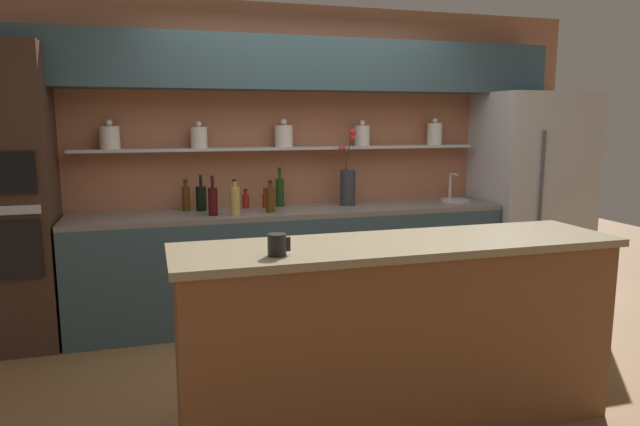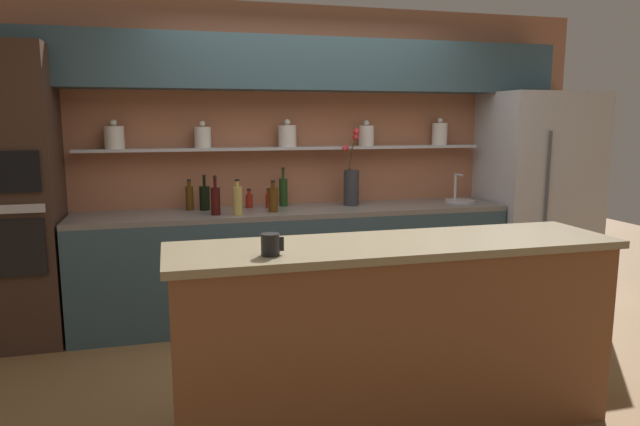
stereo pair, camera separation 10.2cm
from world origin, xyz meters
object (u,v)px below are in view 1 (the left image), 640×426
sink_fixture (455,198)px  oven_tower (2,199)px  refrigerator (530,196)px  bottle_wine_1 (213,201)px  bottle_wine_2 (280,192)px  bottle_spirit_6 (186,198)px  bottle_sauce_7 (265,200)px  bottle_spirit_5 (271,199)px  bottle_sauce_3 (246,200)px  flower_vase (348,183)px  bottle_spirit_0 (235,200)px  coffee_mug (277,245)px  bottle_wine_4 (201,198)px

sink_fixture → oven_tower: bearing=-179.8°
refrigerator → bottle_wine_1: refrigerator is taller
bottle_wine_2 → bottle_spirit_6: bearing=-178.3°
bottle_spirit_6 → bottle_sauce_7: (0.64, -0.03, -0.04)m
sink_fixture → bottle_spirit_5: size_ratio=1.05×
bottle_sauce_3 → bottle_spirit_5: size_ratio=0.63×
flower_vase → bottle_spirit_0: size_ratio=2.36×
refrigerator → bottle_sauce_7: 2.47m
bottle_spirit_6 → coffee_mug: bottle_spirit_6 is taller
oven_tower → refrigerator: bearing=-0.5°
refrigerator → bottle_sauce_7: refrigerator is taller
oven_tower → sink_fixture: oven_tower is taller
oven_tower → bottle_sauce_7: bearing=3.7°
flower_vase → bottle_wine_1: 1.19m
coffee_mug → bottle_sauce_3: bearing=84.7°
bottle_wine_2 → refrigerator: bearing=-5.4°
bottle_wine_2 → oven_tower: bearing=-175.0°
oven_tower → bottle_wine_4: (1.40, 0.13, -0.06)m
bottle_spirit_0 → sink_fixture: bearing=5.3°
refrigerator → bottle_wine_1: size_ratio=6.18×
bottle_wine_2 → bottle_sauce_3: size_ratio=2.05×
oven_tower → bottle_wine_2: (2.06, 0.18, -0.04)m
bottle_spirit_6 → sink_fixture: bearing=-3.5°
flower_vase → bottle_spirit_6: size_ratio=2.60×
refrigerator → oven_tower: bearing=179.5°
refrigerator → sink_fixture: (-0.76, 0.05, 0.00)m
refrigerator → flower_vase: 1.76m
flower_vase → bottle_sauce_3: bearing=174.8°
refrigerator → bottle_wine_4: bearing=176.7°
flower_vase → bottle_wine_2: size_ratio=2.00×
bottle_sauce_3 → bottle_wine_4: bearing=-175.6°
refrigerator → coffee_mug: refrigerator is taller
bottle_sauce_3 → bottle_sauce_7: bearing=-13.1°
refrigerator → bottle_wine_1: 2.92m
bottle_spirit_6 → flower_vase: bearing=-3.2°
oven_tower → bottle_wine_1: oven_tower is taller
bottle_spirit_0 → bottle_spirit_5: (0.29, 0.07, -0.01)m
bottle_spirit_0 → bottle_wine_2: (0.43, 0.36, 0.01)m
oven_tower → bottle_spirit_0: oven_tower is taller
sink_fixture → bottle_sauce_3: sink_fixture is taller
refrigerator → flower_vase: (-1.75, 0.12, 0.17)m
bottle_sauce_3 → bottle_wine_4: (-0.36, -0.03, 0.04)m
sink_fixture → bottle_wine_1: size_ratio=0.87×
bottle_wine_4 → bottle_spirit_0: bearing=-53.4°
bottle_sauce_3 → bottle_wine_1: bearing=-135.4°
sink_fixture → coffee_mug: 2.85m
oven_tower → bottle_sauce_3: size_ratio=13.59×
oven_tower → flower_vase: oven_tower is taller
oven_tower → flower_vase: (2.64, 0.08, 0.03)m
bottle_wine_2 → bottle_spirit_5: 0.32m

